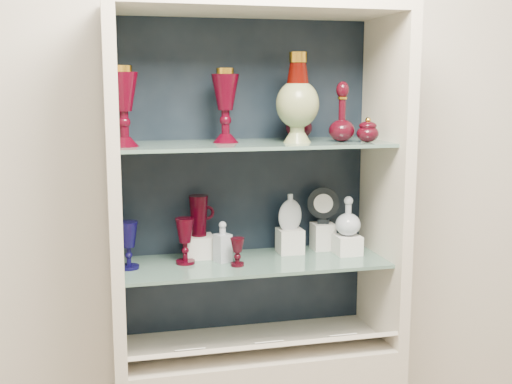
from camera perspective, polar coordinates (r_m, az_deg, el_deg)
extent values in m
cube|color=beige|center=(2.41, -1.22, 3.18)|extent=(3.50, 0.02, 2.80)
cube|color=black|center=(2.39, -1.06, 1.32)|extent=(0.98, 0.02, 1.15)
cube|color=beige|center=(2.15, -12.53, 0.16)|extent=(0.04, 0.40, 1.15)
cube|color=beige|center=(2.37, 11.37, 1.04)|extent=(0.04, 0.40, 1.15)
cube|color=beige|center=(2.20, 0.00, 16.15)|extent=(1.00, 0.40, 0.04)
cube|color=slate|center=(2.29, -0.12, -6.25)|extent=(0.92, 0.34, 0.01)
cube|color=slate|center=(2.21, -0.12, 4.28)|extent=(0.92, 0.34, 0.01)
cube|color=beige|center=(2.26, 0.67, -13.59)|extent=(0.92, 0.17, 0.09)
cube|color=white|center=(2.33, 7.49, -12.51)|extent=(0.10, 0.06, 0.03)
cube|color=white|center=(2.26, 0.99, -13.21)|extent=(0.10, 0.06, 0.03)
cube|color=white|center=(2.21, -5.96, -13.77)|extent=(0.10, 0.06, 0.03)
cube|color=silver|center=(2.33, -5.07, -4.84)|extent=(0.10, 0.10, 0.08)
cube|color=silver|center=(2.39, 3.03, -4.35)|extent=(0.09, 0.09, 0.09)
cube|color=silver|center=(2.39, 8.13, -4.67)|extent=(0.09, 0.09, 0.07)
cube|color=silver|center=(2.44, 5.95, -3.93)|extent=(0.08, 0.08, 0.10)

